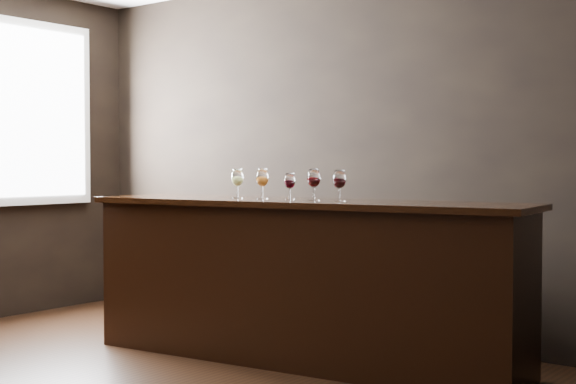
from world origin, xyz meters
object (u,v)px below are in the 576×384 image
Objects in this scene: glass_red_c at (339,180)px; glass_red_a at (290,182)px; bar_counter at (303,284)px; glass_red_b at (314,179)px; back_bar_shelf at (252,275)px; glass_white at (237,178)px; glass_amber at (262,178)px.

glass_red_a is at bearing 174.08° from glass_red_c.
glass_red_a reaches higher than bar_counter.
glass_red_b is 1.03× the size of glass_red_c.
back_bar_shelf is 1.58m from glass_red_b.
glass_red_c is at bearing -5.92° from glass_red_a.
glass_white is at bearing -170.22° from glass_red_a.
glass_red_c is at bearing 1.72° from glass_white.
glass_amber reaches higher than bar_counter.
glass_white is at bearing -172.79° from glass_amber.
glass_white is at bearing -178.28° from glass_red_c.
glass_red_a is at bearing -36.72° from back_bar_shelf.
glass_amber is (0.72, -0.73, 0.80)m from back_bar_shelf.
back_bar_shelf is at bearing 124.30° from glass_white.
glass_white reaches higher than glass_red_a.
glass_red_b is at bearing 1.30° from glass_amber.
back_bar_shelf is 10.97× the size of glass_white.
glass_amber is at bearing -178.70° from glass_red_b.
bar_counter is 0.69m from glass_red_a.
glass_amber is 1.17× the size of glass_red_a.
glass_red_c reaches higher than bar_counter.
glass_amber is at bearing 7.21° from glass_white.
glass_amber reaches higher than glass_white.
glass_amber is 0.21m from glass_red_a.
bar_counter is 14.39× the size of glass_white.
back_bar_shelf is 1.73m from glass_red_c.
glass_red_c is at bearing -28.43° from back_bar_shelf.
glass_red_a is (0.92, -0.69, 0.78)m from back_bar_shelf.
glass_amber is 0.63m from glass_red_c.
glass_amber reaches higher than glass_red_a.
glass_red_c is (0.21, -0.01, -0.00)m from glass_red_b.
back_bar_shelf is 10.76× the size of glass_red_b.
glass_white is (-0.54, -0.03, 0.69)m from bar_counter.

